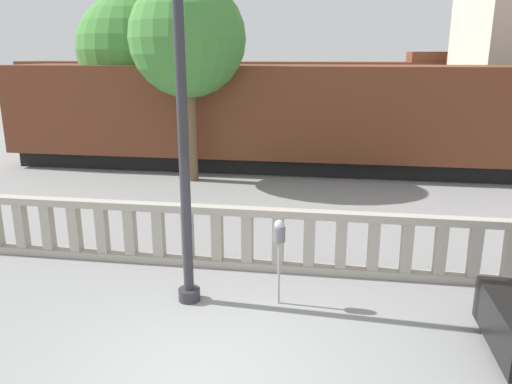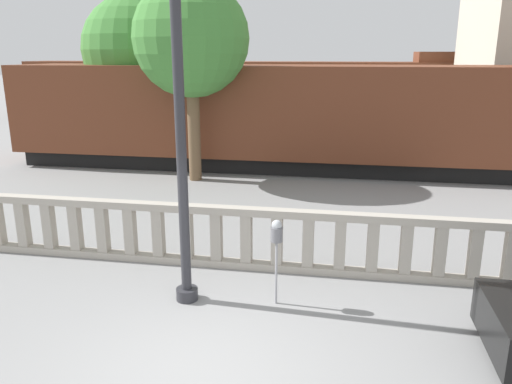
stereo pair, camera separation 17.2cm
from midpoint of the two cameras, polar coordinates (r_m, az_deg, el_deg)
ground_plane at (r=6.76m, az=-7.08°, el=-20.33°), size 160.00×160.00×0.00m
balustrade at (r=9.39m, az=-1.53°, el=-5.32°), size 13.70×0.24×1.20m
lamppost at (r=7.61m, az=-9.19°, el=11.29°), size 0.43×0.43×5.75m
parking_meter at (r=7.90m, az=2.05°, el=-5.05°), size 0.19×0.19×1.44m
train_near at (r=17.62m, az=16.39°, el=8.16°), size 27.15×3.19×4.16m
train_far at (r=32.99m, az=-2.83°, el=11.83°), size 28.20×3.04×4.03m
tree_left at (r=19.72m, az=-14.24°, el=15.44°), size 3.98×3.98×6.07m
tree_right at (r=15.79m, az=-8.17°, el=16.90°), size 3.54×3.54×6.15m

